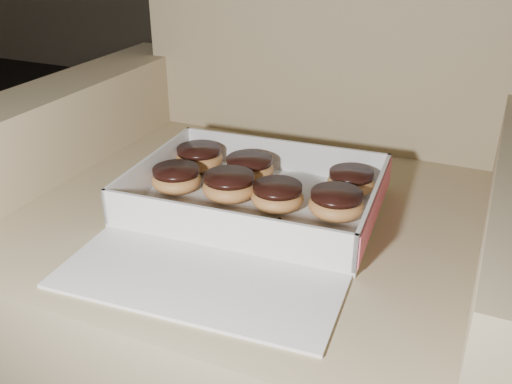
{
  "coord_description": "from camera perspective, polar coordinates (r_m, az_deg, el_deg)",
  "views": [
    {
      "loc": [
        1.33,
        -0.52,
        0.89
      ],
      "look_at": [
        1.0,
        0.24,
        0.47
      ],
      "focal_mm": 40.0,
      "sensor_mm": 36.0,
      "label": 1
    }
  ],
  "objects": [
    {
      "name": "donut_a",
      "position": [
        0.89,
        8.02,
        -1.17
      ],
      "size": [
        0.09,
        0.09,
        0.04
      ],
      "color": "#DF984D",
      "rests_on": "bakery_box"
    },
    {
      "name": "crumb_c",
      "position": [
        0.95,
        -9.55,
        -0.7
      ],
      "size": [
        0.01,
        0.01,
        0.0
      ],
      "primitive_type": "ellipsoid",
      "color": "black",
      "rests_on": "bakery_box"
    },
    {
      "name": "donut_g",
      "position": [
        0.94,
        -2.68,
        0.6
      ],
      "size": [
        0.09,
        0.09,
        0.04
      ],
      "color": "#DF984D",
      "rests_on": "bakery_box"
    },
    {
      "name": "bakery_box",
      "position": [
        0.9,
        -0.71,
        -1.97
      ],
      "size": [
        0.41,
        0.48,
        0.07
      ],
      "rotation": [
        0.0,
        0.0,
        0.07
      ],
      "color": "white",
      "rests_on": "armchair"
    },
    {
      "name": "donut_d",
      "position": [
        0.91,
        2.15,
        -0.4
      ],
      "size": [
        0.08,
        0.08,
        0.04
      ],
      "color": "#DF984D",
      "rests_on": "bakery_box"
    },
    {
      "name": "crumb_b",
      "position": [
        0.88,
        2.35,
        -2.71
      ],
      "size": [
        0.01,
        0.01,
        0.0
      ],
      "primitive_type": "ellipsoid",
      "color": "black",
      "rests_on": "bakery_box"
    },
    {
      "name": "crumb_a",
      "position": [
        0.83,
        7.67,
        -4.84
      ],
      "size": [
        0.01,
        0.01,
        0.0
      ],
      "primitive_type": "ellipsoid",
      "color": "black",
      "rests_on": "bakery_box"
    },
    {
      "name": "crumb_d",
      "position": [
        0.81,
        4.39,
        -5.78
      ],
      "size": [
        0.01,
        0.01,
        0.0
      ],
      "primitive_type": "ellipsoid",
      "color": "black",
      "rests_on": "bakery_box"
    },
    {
      "name": "donut_f",
      "position": [
        0.97,
        -7.96,
        1.34
      ],
      "size": [
        0.08,
        0.08,
        0.04
      ],
      "color": "#DF984D",
      "rests_on": "bakery_box"
    },
    {
      "name": "donut_c",
      "position": [
        0.97,
        9.47,
        1.06
      ],
      "size": [
        0.08,
        0.08,
        0.04
      ],
      "color": "#DF984D",
      "rests_on": "bakery_box"
    },
    {
      "name": "armchair",
      "position": [
        1.07,
        1.62,
        -5.83
      ],
      "size": [
        0.96,
        0.81,
        1.0
      ],
      "color": "tan",
      "rests_on": "floor"
    },
    {
      "name": "donut_b",
      "position": [
        1.0,
        -0.66,
        2.41
      ],
      "size": [
        0.09,
        0.09,
        0.04
      ],
      "color": "#DF984D",
      "rests_on": "bakery_box"
    },
    {
      "name": "donut_e",
      "position": [
        1.05,
        -5.7,
        3.43
      ],
      "size": [
        0.09,
        0.09,
        0.04
      ],
      "color": "#DF984D",
      "rests_on": "bakery_box"
    }
  ]
}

